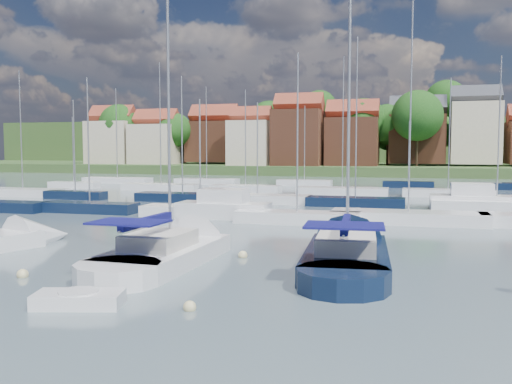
% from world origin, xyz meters
% --- Properties ---
extents(ground, '(260.00, 260.00, 0.00)m').
position_xyz_m(ground, '(0.00, 40.00, 0.00)').
color(ground, '#46575F').
rests_on(ground, ground).
extents(sailboat_centre, '(3.82, 13.16, 17.68)m').
position_xyz_m(sailboat_centre, '(-2.45, 4.99, 0.35)').
color(sailboat_centre, silver).
rests_on(sailboat_centre, ground).
extents(sailboat_navy, '(4.68, 13.84, 18.73)m').
position_xyz_m(sailboat_navy, '(5.54, 6.57, 0.35)').
color(sailboat_navy, black).
rests_on(sailboat_navy, ground).
extents(tender, '(3.18, 2.07, 0.63)m').
position_xyz_m(tender, '(-2.33, -4.11, 0.24)').
color(tender, silver).
rests_on(tender, ground).
extents(buoy_c, '(0.48, 0.48, 0.48)m').
position_xyz_m(buoy_c, '(-7.06, -0.87, 0.00)').
color(buoy_c, beige).
rests_on(buoy_c, ground).
extents(buoy_d, '(0.44, 0.44, 0.44)m').
position_xyz_m(buoy_d, '(1.45, -3.51, 0.00)').
color(buoy_d, beige).
rests_on(buoy_d, ground).
extents(buoy_e, '(0.46, 0.46, 0.46)m').
position_xyz_m(buoy_e, '(0.54, 5.62, 0.00)').
color(buoy_e, beige).
rests_on(buoy_e, ground).
extents(marina_field, '(79.62, 41.41, 15.93)m').
position_xyz_m(marina_field, '(1.91, 35.15, 0.43)').
color(marina_field, silver).
rests_on(marina_field, ground).
extents(far_shore_town, '(212.46, 90.00, 22.27)m').
position_xyz_m(far_shore_town, '(2.23, 132.67, 4.61)').
color(far_shore_town, '#3E5329').
rests_on(far_shore_town, ground).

